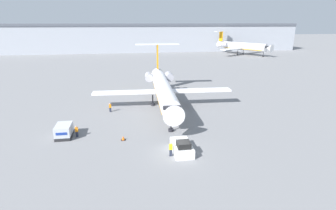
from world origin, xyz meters
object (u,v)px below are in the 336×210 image
Objects in this scene: pushback_tug at (182,147)px; traffic_cone_left at (123,138)px; luggage_cart at (64,131)px; airplane_parked_far_left at (242,46)px; airplane_main at (163,88)px; worker_on_apron at (77,131)px; worker_by_wing at (110,107)px; worker_near_tug at (171,149)px.

traffic_cone_left is at bearing 146.63° from pushback_tug.
luggage_cart is 0.11× the size of airplane_parked_far_left.
airplane_parked_far_left is at bearing 61.76° from pushback_tug.
pushback_tug is 16.94m from luggage_cart.
worker_on_apron is at bearing -139.41° from airplane_main.
worker_on_apron is (-14.05, -12.04, -2.80)m from airplane_main.
traffic_cone_left is (2.27, -12.39, -0.57)m from worker_by_wing.
worker_on_apron is at bearing -126.26° from airplane_parked_far_left.
airplane_parked_far_left is at bearing 56.37° from airplane_main.
worker_near_tug is at bearing -95.59° from airplane_main.
traffic_cone_left is (-5.68, 5.51, -0.67)m from worker_near_tug.
worker_by_wing is at bearing -127.84° from airplane_parked_far_left.
airplane_parked_far_left is (60.56, 77.97, 3.26)m from worker_by_wing.
pushback_tug is at bearing -91.21° from airplane_main.
airplane_main is 91.53m from airplane_parked_far_left.
worker_on_apron is at bearing 161.78° from traffic_cone_left.
airplane_main is at bearing 40.59° from worker_on_apron.
worker_on_apron is 2.72× the size of traffic_cone_left.
worker_near_tug is 2.96× the size of traffic_cone_left.
luggage_cart is at bearing 173.35° from worker_on_apron.
pushback_tug reaches higher than traffic_cone_left.
worker_near_tug is (-1.93, -19.67, -2.71)m from airplane_main.
pushback_tug is 19.59m from worker_by_wing.
airplane_parked_far_left is (52.61, 95.88, 3.15)m from worker_near_tug.
worker_by_wing is 11.09m from worker_on_apron.
worker_near_tug is 7.94m from traffic_cone_left.
pushback_tug is 15.28m from worker_on_apron.
worker_near_tug is at bearing -118.76° from airplane_parked_far_left.
pushback_tug is (-0.40, -18.91, -2.98)m from airplane_main.
pushback_tug is at bearing -33.37° from traffic_cone_left.
airplane_parked_far_left reaches higher than worker_near_tug.
airplane_parked_far_left is (66.48, 88.05, 3.18)m from luggage_cart.
worker_on_apron is at bearing -6.65° from luggage_cart.
airplane_main is 16.42m from traffic_cone_left.
worker_near_tug is at bearing -29.46° from luggage_cart.
pushback_tug is 8.64m from traffic_cone_left.
airplane_parked_far_left reaches higher than traffic_cone_left.
pushback_tug is at bearing -26.71° from worker_on_apron.
airplane_parked_far_left is at bearing 52.16° from worker_by_wing.
worker_near_tug is 109.41m from airplane_parked_far_left.
worker_on_apron is (-4.17, -10.27, 0.01)m from worker_by_wing.
worker_by_wing is at bearing 59.59° from luggage_cart.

